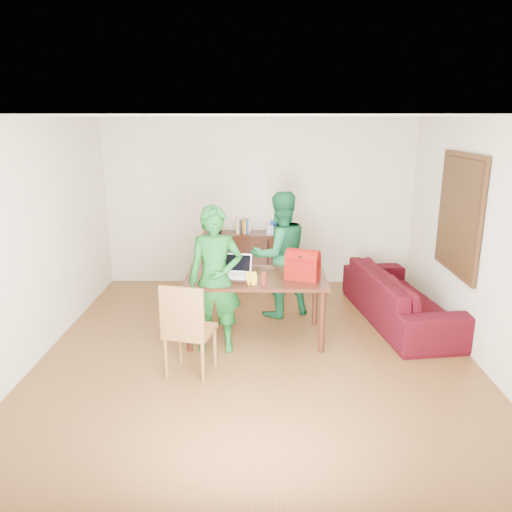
{
  "coord_description": "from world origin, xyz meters",
  "views": [
    {
      "loc": [
        0.06,
        -5.33,
        2.68
      ],
      "look_at": [
        -0.02,
        0.71,
        1.01
      ],
      "focal_mm": 35.0,
      "sensor_mm": 36.0,
      "label": 1
    }
  ],
  "objects_px": {
    "red_bag": "(303,268)",
    "sofa": "(401,297)",
    "laptop": "(235,273)",
    "bottle": "(264,277)",
    "person_near": "(215,280)",
    "table": "(256,284)",
    "person_far": "(280,255)",
    "chair": "(190,347)"
  },
  "relations": [
    {
      "from": "table",
      "to": "red_bag",
      "type": "distance_m",
      "value": 0.63
    },
    {
      "from": "bottle",
      "to": "sofa",
      "type": "relative_size",
      "value": 0.08
    },
    {
      "from": "table",
      "to": "person_far",
      "type": "height_order",
      "value": "person_far"
    },
    {
      "from": "laptop",
      "to": "chair",
      "type": "bearing_deg",
      "value": -105.13
    },
    {
      "from": "chair",
      "to": "person_near",
      "type": "xyz_separation_m",
      "value": [
        0.23,
        0.6,
        0.56
      ]
    },
    {
      "from": "bottle",
      "to": "red_bag",
      "type": "distance_m",
      "value": 0.52
    },
    {
      "from": "table",
      "to": "chair",
      "type": "bearing_deg",
      "value": -126.15
    },
    {
      "from": "laptop",
      "to": "red_bag",
      "type": "xyz_separation_m",
      "value": [
        0.82,
        -0.1,
        0.1
      ]
    },
    {
      "from": "person_near",
      "to": "laptop",
      "type": "relative_size",
      "value": 4.52
    },
    {
      "from": "sofa",
      "to": "laptop",
      "type": "bearing_deg",
      "value": 96.23
    },
    {
      "from": "table",
      "to": "bottle",
      "type": "relative_size",
      "value": 9.0
    },
    {
      "from": "person_far",
      "to": "chair",
      "type": "bearing_deg",
      "value": 35.53
    },
    {
      "from": "chair",
      "to": "bottle",
      "type": "relative_size",
      "value": 5.48
    },
    {
      "from": "red_bag",
      "to": "sofa",
      "type": "bearing_deg",
      "value": 46.31
    },
    {
      "from": "chair",
      "to": "bottle",
      "type": "bearing_deg",
      "value": 50.79
    },
    {
      "from": "table",
      "to": "red_bag",
      "type": "bearing_deg",
      "value": -10.43
    },
    {
      "from": "chair",
      "to": "red_bag",
      "type": "distance_m",
      "value": 1.64
    },
    {
      "from": "chair",
      "to": "laptop",
      "type": "distance_m",
      "value": 1.17
    },
    {
      "from": "laptop",
      "to": "person_near",
      "type": "bearing_deg",
      "value": -111.89
    },
    {
      "from": "person_near",
      "to": "red_bag",
      "type": "height_order",
      "value": "person_near"
    },
    {
      "from": "laptop",
      "to": "table",
      "type": "bearing_deg",
      "value": 10.84
    },
    {
      "from": "table",
      "to": "chair",
      "type": "relative_size",
      "value": 1.64
    },
    {
      "from": "person_near",
      "to": "bottle",
      "type": "bearing_deg",
      "value": -1.32
    },
    {
      "from": "person_far",
      "to": "laptop",
      "type": "relative_size",
      "value": 4.53
    },
    {
      "from": "bottle",
      "to": "red_bag",
      "type": "bearing_deg",
      "value": 26.66
    },
    {
      "from": "red_bag",
      "to": "sofa",
      "type": "height_order",
      "value": "red_bag"
    },
    {
      "from": "table",
      "to": "person_near",
      "type": "height_order",
      "value": "person_near"
    },
    {
      "from": "person_near",
      "to": "table",
      "type": "bearing_deg",
      "value": 34.68
    },
    {
      "from": "chair",
      "to": "sofa",
      "type": "height_order",
      "value": "chair"
    },
    {
      "from": "table",
      "to": "sofa",
      "type": "distance_m",
      "value": 2.08
    },
    {
      "from": "laptop",
      "to": "sofa",
      "type": "distance_m",
      "value": 2.35
    },
    {
      "from": "table",
      "to": "person_far",
      "type": "distance_m",
      "value": 0.86
    },
    {
      "from": "laptop",
      "to": "sofa",
      "type": "xyz_separation_m",
      "value": [
        2.22,
        0.58,
        -0.51
      ]
    },
    {
      "from": "table",
      "to": "chair",
      "type": "height_order",
      "value": "chair"
    },
    {
      "from": "chair",
      "to": "person_near",
      "type": "relative_size",
      "value": 0.6
    },
    {
      "from": "person_near",
      "to": "person_far",
      "type": "distance_m",
      "value": 1.37
    },
    {
      "from": "person_far",
      "to": "sofa",
      "type": "height_order",
      "value": "person_far"
    },
    {
      "from": "table",
      "to": "person_near",
      "type": "bearing_deg",
      "value": -143.32
    },
    {
      "from": "person_near",
      "to": "laptop",
      "type": "height_order",
      "value": "person_near"
    },
    {
      "from": "laptop",
      "to": "sofa",
      "type": "relative_size",
      "value": 0.17
    },
    {
      "from": "table",
      "to": "laptop",
      "type": "xyz_separation_m",
      "value": [
        -0.25,
        -0.0,
        0.15
      ]
    },
    {
      "from": "bottle",
      "to": "laptop",
      "type": "bearing_deg",
      "value": 136.37
    }
  ]
}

